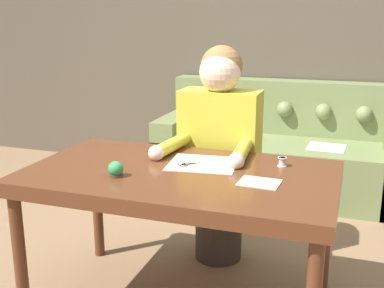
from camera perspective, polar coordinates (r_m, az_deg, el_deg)
The scene contains 9 objects.
wall_back at distance 4.37m, azimuth 8.85°, elevation 13.12°, with size 8.00×0.06×2.60m.
dining_table at distance 2.28m, azimuth -1.44°, elevation -4.90°, with size 1.45×0.83×0.72m.
couch at distance 4.08m, azimuth 10.46°, elevation -1.06°, with size 1.98×0.82×0.89m.
person at distance 2.77m, azimuth 3.24°, elevation -0.89°, with size 0.49×0.62×1.27m.
pattern_paper_main at distance 2.35m, azimuth 1.29°, elevation -2.35°, with size 0.36×0.32×0.00m.
pattern_paper_offcut at distance 2.11m, azimuth 7.99°, elevation -4.55°, with size 0.18×0.15×0.00m.
scissors at distance 2.35m, azimuth -0.09°, elevation -2.39°, with size 0.19×0.18×0.01m.
thread_spool at distance 2.35m, azimuth 10.64°, elevation -2.09°, with size 0.04×0.04×0.05m.
pin_cushion at distance 2.19m, azimuth -9.02°, elevation -3.01°, with size 0.07×0.07×0.07m.
Camera 1 is at (0.78, -2.04, 1.42)m, focal length 45.00 mm.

